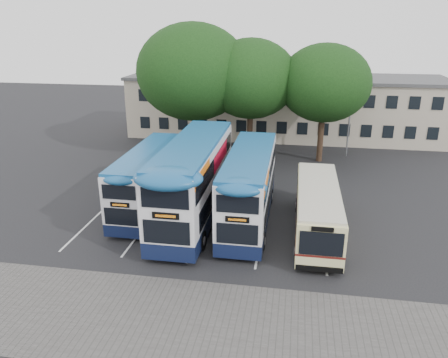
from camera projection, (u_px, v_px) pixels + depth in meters
name	position (u px, v px, depth m)	size (l,w,h in m)	color
ground	(261.00, 265.00, 22.07)	(120.00, 120.00, 0.00)	black
paving_strip	(201.00, 324.00, 17.75)	(40.00, 6.00, 0.01)	#595654
bay_lines	(208.00, 218.00, 27.28)	(14.12, 11.00, 0.01)	silver
depot_building	(284.00, 106.00, 45.99)	(32.40, 8.40, 6.20)	#C4B39D
lamp_post	(351.00, 100.00, 37.90)	(0.25, 1.05, 9.06)	gray
tree_left	(193.00, 72.00, 37.36)	(9.71, 9.71, 11.58)	black
tree_mid	(251.00, 79.00, 36.91)	(7.90, 7.90, 10.32)	black
tree_right	(325.00, 83.00, 36.04)	(7.60, 7.60, 9.97)	black
bus_dd_left	(149.00, 177.00, 27.93)	(2.29, 9.46, 3.94)	#0F1839
bus_dd_mid	(194.00, 177.00, 26.38)	(2.85, 11.77, 4.91)	#0F1839
bus_dd_right	(249.00, 184.00, 26.11)	(2.53, 10.45, 4.35)	#0F1839
bus_single	(318.00, 207.00, 24.92)	(2.39, 9.40, 2.80)	beige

